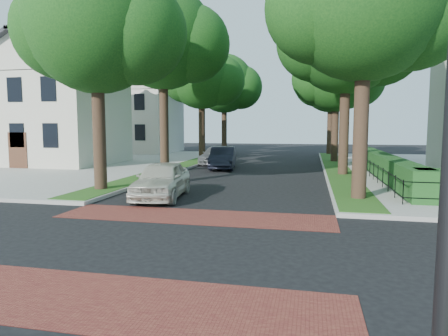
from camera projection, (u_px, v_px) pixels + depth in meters
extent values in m
plane|color=black|center=(158.00, 245.00, 9.90)|extent=(120.00, 120.00, 0.00)
cube|color=gray|center=(20.00, 162.00, 32.49)|extent=(30.00, 30.00, 0.15)
cube|color=maroon|center=(195.00, 216.00, 13.01)|extent=(9.00, 2.20, 0.01)
cube|color=maroon|center=(89.00, 299.00, 6.79)|extent=(9.00, 2.20, 0.01)
cube|color=#184112|center=(336.00, 167.00, 27.30)|extent=(1.60, 29.80, 0.02)
cube|color=#184112|center=(186.00, 164.00, 29.59)|extent=(1.60, 29.80, 0.02)
cylinder|color=black|center=(362.00, 103.00, 15.14)|extent=(0.56, 0.56, 7.35)
sphere|color=#0F3711|center=(412.00, 7.00, 14.72)|extent=(4.65, 4.65, 4.65)
sphere|color=#0F3711|center=(322.00, 6.00, 14.91)|extent=(4.34, 4.34, 4.34)
cylinder|color=black|center=(345.00, 108.00, 22.90)|extent=(0.56, 0.56, 7.70)
sphere|color=#0F3711|center=(347.00, 35.00, 22.48)|extent=(6.60, 6.60, 6.60)
sphere|color=#0F3711|center=(380.00, 42.00, 22.43)|extent=(4.95, 4.95, 4.95)
sphere|color=#0F3711|center=(317.00, 41.00, 22.67)|extent=(4.62, 4.62, 4.62)
sphere|color=#0F3711|center=(347.00, 32.00, 24.01)|extent=(4.29, 4.29, 4.29)
cylinder|color=black|center=(335.00, 120.00, 31.70)|extent=(0.56, 0.56, 6.65)
sphere|color=#0F3711|center=(337.00, 75.00, 31.34)|extent=(5.80, 5.80, 5.80)
sphere|color=#0F3711|center=(357.00, 80.00, 31.33)|extent=(4.35, 4.35, 4.35)
sphere|color=#0F3711|center=(318.00, 79.00, 31.48)|extent=(4.06, 4.06, 4.06)
sphere|color=#0F3711|center=(337.00, 71.00, 32.68)|extent=(3.77, 3.77, 3.77)
cylinder|color=black|center=(330.00, 119.00, 40.43)|extent=(0.56, 0.56, 7.00)
sphere|color=#0F3711|center=(331.00, 82.00, 40.05)|extent=(6.00, 6.00, 6.00)
sphere|color=#0F3711|center=(348.00, 86.00, 40.03)|extent=(4.50, 4.50, 4.50)
sphere|color=#0F3711|center=(316.00, 86.00, 40.20)|extent=(4.20, 4.20, 4.20)
sphere|color=#0F3711|center=(332.00, 79.00, 41.43)|extent=(3.90, 3.90, 3.90)
cylinder|color=black|center=(98.00, 110.00, 17.49)|extent=(0.56, 0.56, 7.00)
sphere|color=#0F3711|center=(96.00, 23.00, 17.11)|extent=(6.00, 6.00, 6.00)
sphere|color=#0F3711|center=(135.00, 32.00, 17.09)|extent=(4.50, 4.50, 4.50)
sphere|color=#0F3711|center=(62.00, 31.00, 17.26)|extent=(4.20, 4.20, 4.20)
sphere|color=#0F3711|center=(114.00, 20.00, 18.49)|extent=(3.90, 3.90, 3.90)
cylinder|color=black|center=(164.00, 107.00, 25.21)|extent=(0.56, 0.56, 8.05)
sphere|color=#0F3711|center=(163.00, 38.00, 24.77)|extent=(6.40, 6.40, 6.40)
sphere|color=#0F3711|center=(191.00, 44.00, 24.73)|extent=(4.80, 4.80, 4.80)
sphere|color=#0F3711|center=(138.00, 43.00, 24.95)|extent=(4.48, 4.48, 4.48)
sphere|color=#0F3711|center=(173.00, 35.00, 26.26)|extent=(4.16, 4.16, 4.16)
cylinder|color=black|center=(202.00, 119.00, 34.02)|extent=(0.56, 0.56, 6.86)
sphere|color=#0F3711|center=(202.00, 76.00, 33.65)|extent=(5.60, 5.60, 5.60)
sphere|color=#0F3711|center=(220.00, 80.00, 33.65)|extent=(4.20, 4.20, 4.20)
sphere|color=#0F3711|center=(185.00, 79.00, 33.78)|extent=(3.92, 3.92, 3.92)
sphere|color=#0F3711|center=(207.00, 72.00, 34.93)|extent=(3.64, 3.64, 3.64)
cylinder|color=black|center=(224.00, 119.00, 42.75)|extent=(0.56, 0.56, 7.14)
sphere|color=#0F3711|center=(224.00, 83.00, 42.36)|extent=(6.20, 6.20, 6.20)
sphere|color=#0F3711|center=(240.00, 87.00, 42.33)|extent=(4.65, 4.65, 4.65)
sphere|color=#0F3711|center=(210.00, 86.00, 42.53)|extent=(4.34, 4.34, 4.34)
sphere|color=#0F3711|center=(228.00, 80.00, 43.80)|extent=(4.03, 4.03, 4.03)
cube|color=#174318|center=(383.00, 165.00, 22.77)|extent=(1.00, 18.00, 1.20)
cube|color=beige|center=(54.00, 120.00, 30.33)|extent=(9.00, 8.00, 6.50)
cube|color=maroon|center=(71.00, 46.00, 27.68)|extent=(0.80, 0.80, 3.64)
cube|color=beige|center=(134.00, 122.00, 43.93)|extent=(9.00, 8.00, 6.50)
cube|color=maroon|center=(150.00, 73.00, 41.28)|extent=(0.80, 0.80, 3.64)
imported|color=beige|center=(162.00, 180.00, 16.34)|extent=(2.29, 4.63, 1.52)
imported|color=black|center=(223.00, 158.00, 27.60)|extent=(2.24, 4.77, 1.51)
imported|color=slate|center=(216.00, 155.00, 31.29)|extent=(2.02, 4.76, 1.37)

